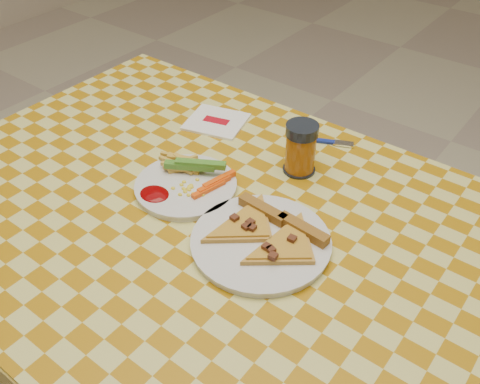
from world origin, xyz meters
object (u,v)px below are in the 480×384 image
at_px(plate_left, 186,187).
at_px(plate_right, 261,243).
at_px(table, 213,244).
at_px(drink_glass, 301,149).

distance_m(plate_left, plate_right, 0.22).
xyz_separation_m(table, drink_glass, (0.05, 0.23, 0.13)).
xyz_separation_m(plate_left, drink_glass, (0.15, 0.20, 0.05)).
relative_size(plate_left, plate_right, 0.82).
bearing_deg(plate_left, plate_right, -10.26).
bearing_deg(table, plate_left, 161.74).
height_order(plate_right, drink_glass, drink_glass).
bearing_deg(plate_right, table, 176.43).
distance_m(table, plate_right, 0.14).
bearing_deg(plate_left, table, -18.26).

